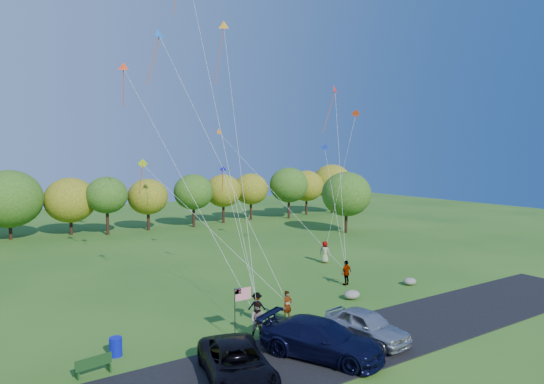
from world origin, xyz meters
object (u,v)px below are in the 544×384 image
(flyer_b, at_px, (258,321))
(flyer_c, at_px, (257,306))
(minivan_navy, at_px, (321,339))
(flyer_e, at_px, (325,252))
(flyer_a, at_px, (288,305))
(trash_barrel, at_px, (116,347))
(minivan_dark, at_px, (237,364))
(park_bench, at_px, (93,365))
(minivan_silver, at_px, (367,325))
(flyer_d, at_px, (346,273))

(flyer_b, height_order, flyer_c, flyer_b)
(minivan_navy, xyz_separation_m, flyer_e, (12.98, 15.35, 0.04))
(flyer_a, distance_m, flyer_e, 15.17)
(minivan_navy, distance_m, flyer_c, 6.15)
(flyer_a, relative_size, trash_barrel, 1.89)
(minivan_dark, distance_m, park_bench, 6.37)
(flyer_b, height_order, park_bench, flyer_b)
(flyer_a, relative_size, park_bench, 1.06)
(minivan_silver, height_order, flyer_a, flyer_a)
(minivan_silver, relative_size, trash_barrel, 5.20)
(flyer_d, bearing_deg, trash_barrel, 0.11)
(flyer_a, bearing_deg, minivan_silver, -79.43)
(minivan_navy, bearing_deg, flyer_c, 61.86)
(minivan_dark, distance_m, minivan_navy, 4.58)
(minivan_navy, distance_m, trash_barrel, 9.86)
(minivan_dark, bearing_deg, trash_barrel, 137.87)
(minivan_navy, relative_size, flyer_d, 3.27)
(minivan_silver, relative_size, flyer_e, 2.43)
(flyer_c, bearing_deg, flyer_e, -109.92)
(minivan_navy, xyz_separation_m, trash_barrel, (-8.08, 5.63, -0.48))
(minivan_dark, xyz_separation_m, flyer_c, (4.78, 6.13, -0.03))
(minivan_dark, distance_m, trash_barrel, 6.63)
(minivan_navy, bearing_deg, trash_barrel, 118.87)
(minivan_navy, distance_m, flyer_b, 3.89)
(flyer_b, xyz_separation_m, park_bench, (-8.26, 0.37, -0.49))
(minivan_dark, height_order, flyer_d, flyer_d)
(flyer_e, bearing_deg, minivan_silver, 114.66)
(minivan_silver, bearing_deg, minivan_dark, 175.60)
(park_bench, bearing_deg, flyer_c, 3.74)
(flyer_b, relative_size, flyer_e, 1.00)
(flyer_e, height_order, park_bench, flyer_e)
(minivan_navy, relative_size, flyer_e, 3.10)
(flyer_a, height_order, trash_barrel, flyer_a)
(flyer_b, height_order, flyer_d, flyer_b)
(minivan_navy, bearing_deg, flyer_b, 82.04)
(park_bench, bearing_deg, flyer_d, 5.77)
(minivan_silver, distance_m, flyer_a, 5.16)
(flyer_b, relative_size, flyer_d, 1.05)
(flyer_d, bearing_deg, park_bench, 3.86)
(flyer_d, bearing_deg, flyer_b, 15.23)
(flyer_b, bearing_deg, flyer_c, 98.65)
(flyer_a, relative_size, flyer_e, 0.88)
(minivan_navy, bearing_deg, flyer_a, 45.43)
(flyer_c, bearing_deg, flyer_b, 94.16)
(minivan_silver, bearing_deg, trash_barrel, 148.37)
(flyer_d, height_order, park_bench, flyer_d)
(minivan_dark, distance_m, flyer_b, 4.98)
(minivan_dark, distance_m, flyer_e, 23.32)
(minivan_navy, distance_m, flyer_a, 5.47)
(minivan_dark, relative_size, flyer_d, 3.08)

